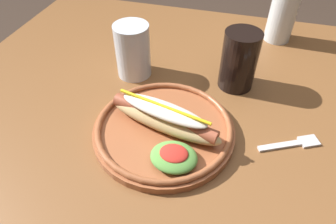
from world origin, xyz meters
TOP-DOWN VIEW (x-y plane):
  - dining_table at (0.00, 0.00)m, footprint 1.10×0.91m
  - hot_dog_plate at (-0.01, -0.11)m, footprint 0.28×0.28m
  - fork at (0.23, -0.07)m, footprint 0.12×0.07m
  - soda_cup at (0.10, 0.09)m, footprint 0.08×0.08m
  - water_cup at (-0.14, 0.07)m, footprint 0.08×0.08m
  - glass_bottle at (0.19, 0.33)m, footprint 0.07×0.07m

SIDE VIEW (x-z plane):
  - dining_table at x=0.00m, z-range 0.26..1.00m
  - fork at x=0.23m, z-range 0.74..0.74m
  - hot_dog_plate at x=-0.01m, z-range 0.72..0.80m
  - water_cup at x=-0.14m, z-range 0.74..0.87m
  - soda_cup at x=0.10m, z-range 0.74..0.87m
  - glass_bottle at x=0.19m, z-range 0.71..0.95m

